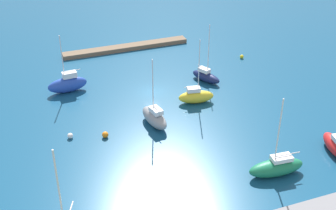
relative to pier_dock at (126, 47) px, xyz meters
The scene contains 11 objects.
water 18.09m from the pier_dock, 87.54° to the left, with size 160.00×160.00×0.00m, color navy.
pier_dock is the anchor object (origin of this frame).
sailboat_blue_center_basin 18.85m from the pier_dock, 44.64° to the left, with size 6.39×2.38×9.66m.
sailboat_navy_outer_mooring 19.65m from the pier_dock, 116.76° to the left, with size 4.06×5.78×10.01m.
sailboat_green_lone_south 43.51m from the pier_dock, 98.62° to the left, with size 7.17×2.88×10.59m.
sailboat_gray_by_breakwater 27.65m from the pier_dock, 82.50° to the left, with size 3.09×6.20×10.06m.
sailboat_yellow_east_end 24.01m from the pier_dock, 100.59° to the left, with size 5.72×2.93×10.32m.
sailboat_red_off_beacon 44.74m from the pier_dock, 111.21° to the left, with size 3.05×6.01×10.11m.
mooring_buoy_orange 30.12m from the pier_dock, 68.72° to the left, with size 0.87×0.87×0.87m, color orange.
mooring_buoy_white 30.75m from the pier_dock, 59.88° to the left, with size 0.77×0.77×0.77m, color white.
mooring_buoy_yellow 22.12m from the pier_dock, 148.78° to the left, with size 0.69×0.69×0.69m, color yellow.
Camera 1 is at (20.17, 61.41, 35.23)m, focal length 49.01 mm.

